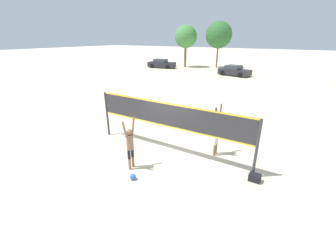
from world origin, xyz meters
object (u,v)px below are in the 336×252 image
at_px(parked_car_near, 234,71).
at_px(player_blocker, 217,129).
at_px(player_spiker, 130,143).
at_px(volleyball, 133,177).
at_px(volleyball_net, 168,118).
at_px(tree_right_cluster, 186,37).
at_px(tree_left_cluster, 219,35).
at_px(gear_bag, 255,178).
at_px(parked_car_mid, 162,64).

bearing_deg(parked_car_near, player_blocker, -64.05).
relative_size(player_spiker, volleyball, 8.97).
relative_size(volleyball_net, player_spiker, 3.63).
xyz_separation_m(volleyball, parked_car_near, (-3.84, 25.60, 0.50)).
bearing_deg(player_spiker, tree_right_cluster, 24.01).
distance_m(player_blocker, tree_left_cluster, 31.09).
xyz_separation_m(player_blocker, gear_bag, (1.96, -1.14, -1.08)).
relative_size(volleyball, parked_car_near, 0.05).
bearing_deg(tree_right_cluster, player_blocker, -59.75).
relative_size(gear_bag, parked_car_near, 0.10).
relative_size(gear_bag, tree_left_cluster, 0.06).
height_order(tree_left_cluster, tree_right_cluster, tree_left_cluster).
relative_size(volleyball_net, player_blocker, 3.31).
distance_m(volleyball, parked_car_near, 25.89).
distance_m(player_blocker, parked_car_near, 22.91).
xyz_separation_m(player_spiker, parked_car_near, (-3.29, 25.02, -0.49)).
xyz_separation_m(volleyball_net, parked_car_mid, (-16.58, 24.65, -0.99)).
height_order(player_blocker, volleyball, player_blocker).
bearing_deg(tree_right_cluster, parked_car_mid, -130.69).
relative_size(player_spiker, player_blocker, 0.91).
height_order(player_blocker, tree_right_cluster, tree_right_cluster).
bearing_deg(volleyball, gear_bag, 30.70).
bearing_deg(parked_car_mid, parked_car_near, -14.98).
xyz_separation_m(parked_car_near, tree_left_cluster, (-5.01, 6.73, 4.55)).
distance_m(parked_car_near, tree_left_cluster, 9.54).
xyz_separation_m(tree_left_cluster, tree_right_cluster, (-4.98, -1.94, -0.27)).
height_order(player_blocker, tree_left_cluster, tree_left_cluster).
bearing_deg(tree_right_cluster, volleyball, -65.52).
bearing_deg(parked_car_near, tree_right_cluster, 165.88).
bearing_deg(tree_left_cluster, tree_right_cluster, -158.72).
xyz_separation_m(volleyball_net, gear_bag, (3.88, -0.23, -1.50)).
bearing_deg(player_spiker, parked_car_near, 7.48).
bearing_deg(parked_car_near, volleyball_net, -69.16).
bearing_deg(gear_bag, player_blocker, 149.80).
xyz_separation_m(volleyball_net, player_blocker, (1.92, 0.91, -0.42)).
height_order(volleyball, tree_right_cluster, tree_right_cluster).
bearing_deg(tree_left_cluster, player_blocker, -69.62).
height_order(parked_car_near, tree_right_cluster, tree_right_cluster).
height_order(volleyball_net, player_blocker, volleyball_net).
bearing_deg(tree_right_cluster, tree_left_cluster, 21.28).
relative_size(volleyball_net, volleyball, 32.54).
bearing_deg(player_spiker, player_blocker, -40.68).
distance_m(player_spiker, parked_car_mid, 31.06).
height_order(player_spiker, tree_left_cluster, tree_left_cluster).
height_order(parked_car_mid, tree_right_cluster, tree_right_cluster).
xyz_separation_m(player_blocker, tree_left_cluster, (-10.74, 28.90, 3.95)).
bearing_deg(volleyball_net, gear_bag, -3.38).
bearing_deg(volleyball, parked_car_mid, 121.44).
xyz_separation_m(parked_car_near, parked_car_mid, (-12.76, 1.56, 0.04)).
xyz_separation_m(parked_car_near, tree_right_cluster, (-9.99, 4.78, 4.28)).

